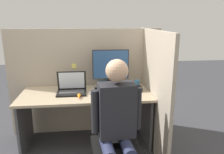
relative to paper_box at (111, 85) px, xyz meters
The scene contains 12 objects.
cubicle_panel_back 0.39m from the paper_box, 150.86° to the left, with size 2.15×0.05×1.52m.
cubicle_panel_right 0.58m from the paper_box, 27.62° to the right, with size 0.04×1.36×1.52m.
desk 0.44m from the paper_box, 150.25° to the right, with size 1.65×0.72×0.72m.
paper_box is the anchor object (origin of this frame).
monitor 0.27m from the paper_box, 90.00° to the left, with size 0.49×0.17×0.45m.
laptop 0.55m from the paper_box, 162.08° to the right, with size 0.37×0.26×0.27m.
mouse 0.37m from the paper_box, 135.21° to the right, with size 0.07×0.05×0.03m.
stapler 0.40m from the paper_box, 23.93° to the right, with size 0.04×0.17×0.05m.
carrot_toy 0.57m from the paper_box, 137.52° to the right, with size 0.04×0.14×0.04m.
office_chair 0.92m from the paper_box, 92.58° to the right, with size 0.53×0.57×0.97m.
person 1.04m from the paper_box, 92.94° to the right, with size 0.48×0.45×1.30m.
coffee_mug 0.37m from the paper_box, ahead, with size 0.07×0.07×0.10m.
Camera 1 is at (0.04, -2.31, 1.64)m, focal length 35.00 mm.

